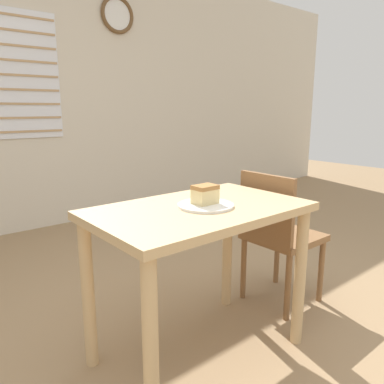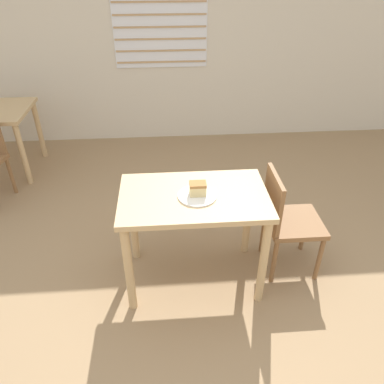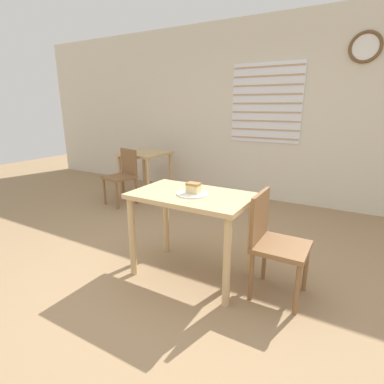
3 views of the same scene
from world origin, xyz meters
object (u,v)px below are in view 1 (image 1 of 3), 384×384
object	(u,v)px
plate	(206,205)
cake_slice	(205,194)
chair_near_window	(278,232)
dining_table_near	(199,233)

from	to	relation	value
plate	cake_slice	world-z (taller)	cake_slice
chair_near_window	cake_slice	world-z (taller)	cake_slice
dining_table_near	chair_near_window	size ratio (longest dim) A/B	1.20
dining_table_near	cake_slice	bearing A→B (deg)	-22.20
dining_table_near	cake_slice	xyz separation A→B (m)	(0.03, -0.01, 0.19)
chair_near_window	plate	xyz separation A→B (m)	(-0.69, -0.10, 0.31)
chair_near_window	cake_slice	distance (m)	0.78
dining_table_near	cake_slice	world-z (taller)	cake_slice
chair_near_window	dining_table_near	bearing A→B (deg)	96.07
plate	dining_table_near	bearing A→B (deg)	134.96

